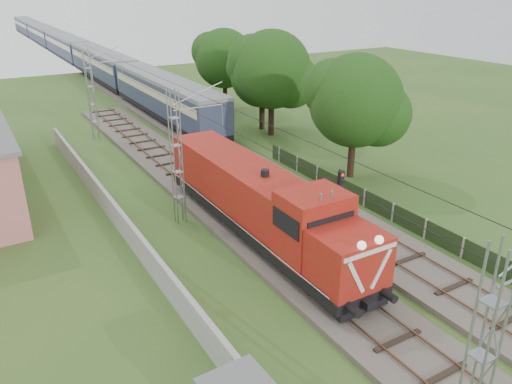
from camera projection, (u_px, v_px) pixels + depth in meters
ground at (349, 310)px, 21.99m from camera, size 140.00×140.00×0.00m
track_main at (266, 241)px, 27.47m from camera, size 4.20×70.00×0.45m
track_side at (235, 159)px, 40.12m from camera, size 4.20×80.00×0.45m
catenary at (177, 158)px, 28.55m from camera, size 3.31×70.00×8.00m
boundary_wall at (122, 223)px, 28.18m from camera, size 0.25×40.00×1.50m
fence at (426, 229)px, 27.88m from camera, size 0.12×32.00×1.20m
locomotive at (260, 202)px, 27.20m from camera, size 3.08×17.59×4.47m
coach_rake at (66, 45)px, 90.03m from camera, size 3.27×122.34×3.78m
signal_post at (339, 195)px, 26.15m from camera, size 0.49×0.38×4.44m
tree_a at (357, 102)px, 34.92m from camera, size 6.91×6.58×8.96m
tree_b at (273, 70)px, 44.79m from camera, size 7.40×7.05×9.59m
tree_c at (263, 76)px, 47.05m from camera, size 6.34×6.04×8.22m
tree_d at (225, 59)px, 54.75m from camera, size 6.78×6.46×8.79m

